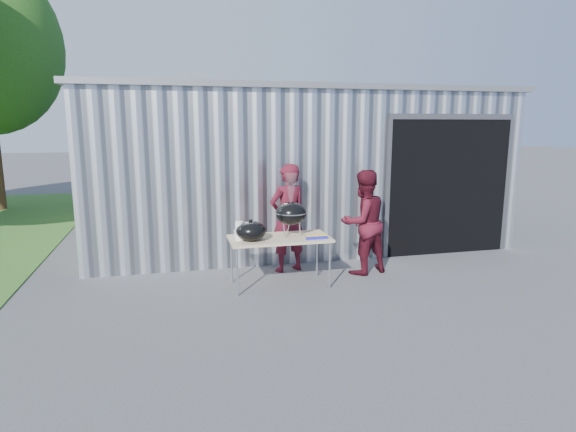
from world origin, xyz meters
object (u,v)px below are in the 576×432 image
object	(u,v)px
person_cook	(288,218)
person_bystander	(363,222)
kettle_grill	(291,209)
folding_table	(280,240)

from	to	relation	value
person_cook	person_bystander	xyz separation A→B (m)	(1.16, -0.40, -0.05)
kettle_grill	person_bystander	world-z (taller)	person_bystander
folding_table	kettle_grill	xyz separation A→B (m)	(0.19, 0.06, 0.45)
folding_table	kettle_grill	world-z (taller)	kettle_grill
kettle_grill	person_cook	distance (m)	0.71
person_cook	person_bystander	world-z (taller)	person_cook
folding_table	person_cook	size ratio (longest dim) A/B	0.84
folding_table	person_bystander	size ratio (longest dim) A/B	0.88
folding_table	person_bystander	distance (m)	1.50
person_bystander	kettle_grill	bearing A→B (deg)	-4.93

